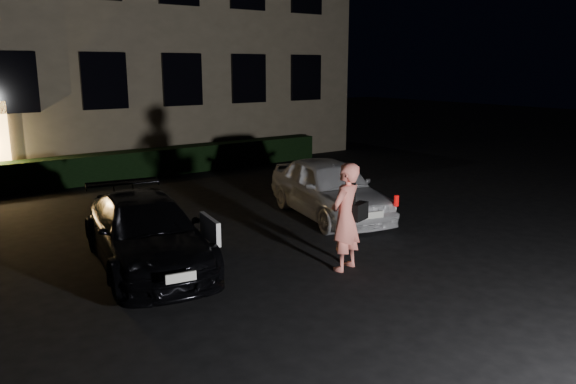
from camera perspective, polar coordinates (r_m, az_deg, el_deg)
ground at (r=9.25m, az=5.82°, el=-9.27°), size 80.00×80.00×0.00m
hedge at (r=18.05m, az=-17.15°, el=2.49°), size 15.00×0.70×0.85m
sedan at (r=10.14m, az=-14.23°, el=-3.98°), size 2.40×4.43×1.22m
hatch at (r=13.05m, az=4.19°, el=0.42°), size 2.51×4.28×1.37m
man at (r=9.61m, az=5.91°, el=-2.51°), size 0.86×0.63×1.87m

